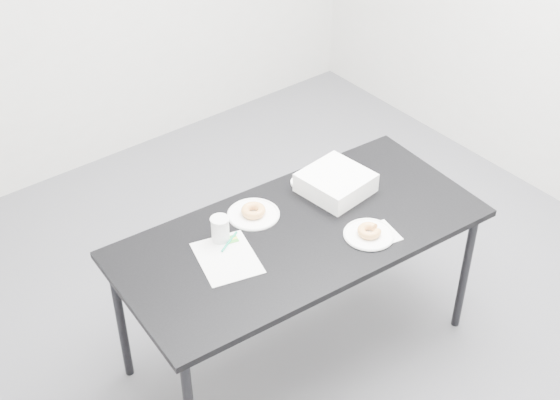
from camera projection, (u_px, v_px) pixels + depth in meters
floor at (291, 328)px, 3.99m from camera, size 4.00×4.00×0.00m
table at (300, 241)px, 3.47m from camera, size 1.70×0.88×0.75m
scorecard at (227, 258)px, 3.29m from camera, size 0.31×0.35×0.00m
logo_patch at (232, 239)px, 3.39m from camera, size 0.06×0.06×0.00m
pen at (229, 242)px, 3.37m from camera, size 0.13×0.07×0.01m
napkin at (379, 234)px, 3.41m from camera, size 0.18×0.18×0.00m
plate_near at (369, 234)px, 3.41m from camera, size 0.22×0.22×0.01m
donut_near at (369, 231)px, 3.40m from camera, size 0.13×0.13×0.04m
plate_far at (253, 214)px, 3.53m from camera, size 0.24×0.24×0.01m
donut_far at (253, 210)px, 3.51m from camera, size 0.14×0.14×0.04m
coffee_cup at (220, 229)px, 3.35m from camera, size 0.08×0.08×0.12m
cup_lid at (301, 182)px, 3.72m from camera, size 0.10×0.10×0.01m
bakery_box at (336, 183)px, 3.64m from camera, size 0.32×0.32×0.10m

